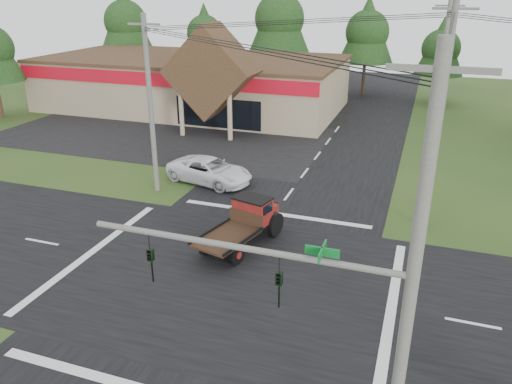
% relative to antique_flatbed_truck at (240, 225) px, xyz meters
% --- Properties ---
extents(ground, '(120.00, 120.00, 0.00)m').
position_rel_antique_flatbed_truck_xyz_m(ground, '(0.49, -2.92, -1.12)').
color(ground, '#223F16').
rests_on(ground, ground).
extents(road_ns, '(12.00, 120.00, 0.02)m').
position_rel_antique_flatbed_truck_xyz_m(road_ns, '(0.49, -2.92, -1.11)').
color(road_ns, black).
rests_on(road_ns, ground).
extents(road_ew, '(120.00, 12.00, 0.02)m').
position_rel_antique_flatbed_truck_xyz_m(road_ew, '(0.49, -2.92, -1.10)').
color(road_ew, black).
rests_on(road_ew, ground).
extents(parking_apron, '(28.00, 14.00, 0.02)m').
position_rel_antique_flatbed_truck_xyz_m(parking_apron, '(-13.51, 16.08, -1.10)').
color(parking_apron, black).
rests_on(parking_apron, ground).
extents(cvs_building, '(30.40, 18.20, 9.19)m').
position_rel_antique_flatbed_truck_xyz_m(cvs_building, '(-15.22, 26.65, 1.66)').
color(cvs_building, '#9B8869').
rests_on(cvs_building, ground).
extents(traffic_signal_mast, '(8.12, 0.24, 7.00)m').
position_rel_antique_flatbed_truck_xyz_m(traffic_signal_mast, '(6.31, -10.42, 3.31)').
color(traffic_signal_mast, '#595651').
rests_on(traffic_signal_mast, ground).
extents(utility_pole_nr, '(2.00, 0.30, 11.00)m').
position_rel_antique_flatbed_truck_xyz_m(utility_pole_nr, '(7.99, -10.42, 4.52)').
color(utility_pole_nr, '#595651').
rests_on(utility_pole_nr, ground).
extents(utility_pole_nw, '(2.00, 0.30, 10.50)m').
position_rel_antique_flatbed_truck_xyz_m(utility_pole_nw, '(-7.51, 5.08, 4.27)').
color(utility_pole_nw, '#595651').
rests_on(utility_pole_nw, ground).
extents(utility_pole_ne, '(2.00, 0.30, 11.50)m').
position_rel_antique_flatbed_truck_xyz_m(utility_pole_ne, '(8.49, 5.08, 4.77)').
color(utility_pole_ne, '#595651').
rests_on(utility_pole_ne, ground).
extents(utility_pole_n, '(2.00, 0.30, 11.20)m').
position_rel_antique_flatbed_truck_xyz_m(utility_pole_n, '(8.49, 19.08, 4.62)').
color(utility_pole_n, '#595651').
rests_on(utility_pole_n, ground).
extents(tree_row_a, '(6.72, 6.72, 12.12)m').
position_rel_antique_flatbed_truck_xyz_m(tree_row_a, '(-29.51, 37.08, 6.93)').
color(tree_row_a, '#332316').
rests_on(tree_row_a, ground).
extents(tree_row_b, '(5.60, 5.60, 10.10)m').
position_rel_antique_flatbed_truck_xyz_m(tree_row_b, '(-19.51, 39.08, 5.59)').
color(tree_row_b, '#332316').
rests_on(tree_row_b, ground).
extents(tree_row_c, '(7.28, 7.28, 13.13)m').
position_rel_antique_flatbed_truck_xyz_m(tree_row_c, '(-9.51, 38.08, 7.60)').
color(tree_row_c, '#332316').
rests_on(tree_row_c, ground).
extents(tree_row_d, '(6.16, 6.16, 11.11)m').
position_rel_antique_flatbed_truck_xyz_m(tree_row_d, '(0.49, 39.08, 6.26)').
color(tree_row_d, '#332316').
rests_on(tree_row_d, ground).
extents(tree_row_e, '(5.04, 5.04, 9.09)m').
position_rel_antique_flatbed_truck_xyz_m(tree_row_e, '(8.49, 37.08, 4.92)').
color(tree_row_e, '#332316').
rests_on(tree_row_e, ground).
extents(antique_flatbed_truck, '(3.28, 5.67, 2.23)m').
position_rel_antique_flatbed_truck_xyz_m(antique_flatbed_truck, '(0.00, 0.00, 0.00)').
color(antique_flatbed_truck, '#5D0D13').
rests_on(antique_flatbed_truck, ground).
extents(white_pickup, '(6.15, 3.82, 1.59)m').
position_rel_antique_flatbed_truck_xyz_m(white_pickup, '(-4.96, 7.45, -0.32)').
color(white_pickup, white).
rests_on(white_pickup, ground).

